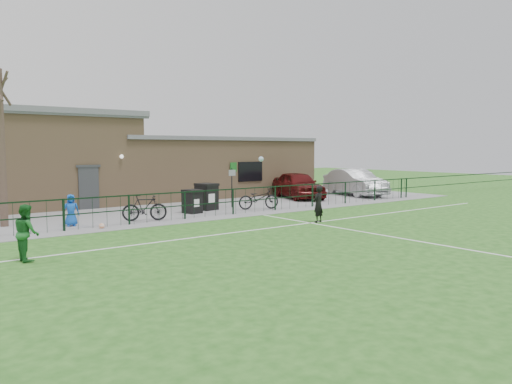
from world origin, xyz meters
TOP-DOWN VIEW (x-y plane):
  - ground at (0.00, 0.00)m, footprint 90.00×90.00m
  - paving_strip at (0.00, 13.50)m, footprint 34.00×13.00m
  - pitch_line_touch at (0.00, 7.80)m, footprint 28.00×0.10m
  - pitch_line_mid at (0.00, 4.00)m, footprint 28.00×0.10m
  - pitch_line_perp at (2.00, 0.00)m, footprint 0.10×16.00m
  - perimeter_fence at (0.00, 8.00)m, footprint 28.00×0.10m
  - bare_tree at (-8.00, 10.50)m, footprint 0.30×0.30m
  - wheelie_bin_left at (-0.26, 9.50)m, footprint 0.79×0.86m
  - wheelie_bin_right at (0.95, 10.19)m, footprint 0.94×1.03m
  - sign_post at (2.52, 10.26)m, footprint 0.07×0.07m
  - car_maroon at (8.36, 11.66)m, footprint 3.30×5.07m
  - car_silver at (12.52, 10.82)m, footprint 3.00×5.37m
  - bicycle_d at (-3.08, 8.56)m, footprint 1.88×1.18m
  - bicycle_e at (3.12, 8.81)m, footprint 2.18×1.34m
  - spectator_child at (-5.94, 9.00)m, footprint 0.68×0.52m
  - goalkeeper_kick at (2.36, 4.04)m, footprint 1.38×2.89m
  - outfield_player at (-8.76, 3.73)m, footprint 0.60×0.76m
  - ball_ground at (-5.21, 7.75)m, footprint 0.21×0.21m
  - clubhouse at (-0.88, 16.50)m, footprint 24.25×5.40m

SIDE VIEW (x-z plane):
  - ground at x=0.00m, z-range 0.00..0.00m
  - pitch_line_touch at x=0.00m, z-range 0.00..0.01m
  - pitch_line_mid at x=0.00m, z-range 0.00..0.01m
  - pitch_line_perp at x=2.00m, z-range 0.00..0.01m
  - paving_strip at x=0.00m, z-range 0.00..0.02m
  - ball_ground at x=-5.21m, z-range 0.00..0.21m
  - wheelie_bin_left at x=-0.26m, z-range 0.02..1.03m
  - bicycle_e at x=3.12m, z-range 0.02..1.10m
  - bicycle_d at x=-3.08m, z-range 0.02..1.12m
  - perimeter_fence at x=0.00m, z-range 0.00..1.20m
  - wheelie_bin_right at x=0.95m, z-range 0.02..1.23m
  - spectator_child at x=-5.94m, z-range 0.02..1.25m
  - outfield_player at x=-8.76m, z-range 0.00..1.53m
  - goalkeeper_kick at x=2.36m, z-range -0.52..2.15m
  - car_maroon at x=8.36m, z-range 0.02..1.62m
  - car_silver at x=12.52m, z-range 0.02..1.70m
  - sign_post at x=2.52m, z-range 0.02..2.02m
  - clubhouse at x=-0.88m, z-range -0.26..4.70m
  - bare_tree at x=-8.00m, z-range 0.00..6.00m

